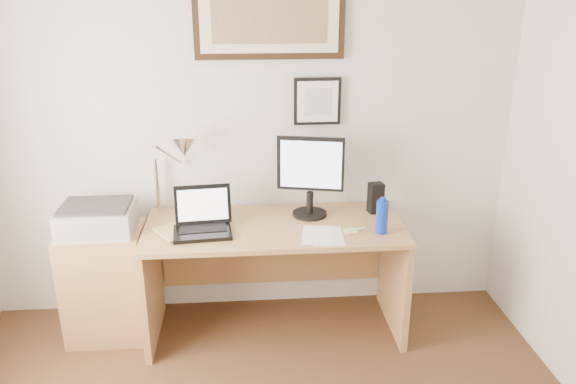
{
  "coord_description": "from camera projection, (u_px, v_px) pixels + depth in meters",
  "views": [
    {
      "loc": [
        -0.02,
        -1.55,
        2.14
      ],
      "look_at": [
        0.22,
        1.43,
        1.04
      ],
      "focal_mm": 35.0,
      "sensor_mm": 36.0,
      "label": 1
    }
  ],
  "objects": [
    {
      "name": "laptop",
      "position": [
        203.0,
        222.0,
        3.37
      ],
      "size": [
        0.36,
        0.32,
        0.26
      ],
      "color": "black",
      "rests_on": "desk"
    },
    {
      "name": "desk_lamp",
      "position": [
        181.0,
        151.0,
        3.45
      ],
      "size": [
        0.29,
        0.27,
        0.53
      ],
      "color": "silver",
      "rests_on": "desk"
    },
    {
      "name": "water_bottle",
      "position": [
        382.0,
        217.0,
        3.33
      ],
      "size": [
        0.07,
        0.07,
        0.2
      ],
      "primitive_type": "cylinder",
      "color": "#0E31B8",
      "rests_on": "desk"
    },
    {
      "name": "paper_sheet_b",
      "position": [
        319.0,
        235.0,
        3.32
      ],
      "size": [
        0.23,
        0.3,
        0.0
      ],
      "primitive_type": "cube",
      "rotation": [
        0.0,
        0.0,
        -0.14
      ],
      "color": "white",
      "rests_on": "desk"
    },
    {
      "name": "picture_small",
      "position": [
        317.0,
        101.0,
        3.57
      ],
      "size": [
        0.3,
        0.03,
        0.3
      ],
      "color": "black",
      "rests_on": "wall_back"
    },
    {
      "name": "paper_sheet_a",
      "position": [
        327.0,
        236.0,
        3.31
      ],
      "size": [
        0.2,
        0.28,
        0.0
      ],
      "primitive_type": "cube",
      "rotation": [
        0.0,
        0.0,
        -0.05
      ],
      "color": "white",
      "rests_on": "desk"
    },
    {
      "name": "desk",
      "position": [
        274.0,
        253.0,
        3.63
      ],
      "size": [
        1.6,
        0.7,
        0.75
      ],
      "color": "#A67745",
      "rests_on": "floor"
    },
    {
      "name": "picture_large",
      "position": [
        269.0,
        20.0,
        3.37
      ],
      "size": [
        0.92,
        0.04,
        0.47
      ],
      "color": "black",
      "rests_on": "wall_back"
    },
    {
      "name": "lcd_monitor",
      "position": [
        310.0,
        173.0,
        3.51
      ],
      "size": [
        0.42,
        0.22,
        0.52
      ],
      "color": "black",
      "rests_on": "desk"
    },
    {
      "name": "wall_back",
      "position": [
        247.0,
        132.0,
        3.63
      ],
      "size": [
        3.5,
        0.02,
        2.5
      ],
      "primitive_type": "cube",
      "color": "silver",
      "rests_on": "ground"
    },
    {
      "name": "printer",
      "position": [
        97.0,
        218.0,
        3.4
      ],
      "size": [
        0.44,
        0.34,
        0.18
      ],
      "color": "#A4A4A7",
      "rests_on": "side_cabinet"
    },
    {
      "name": "bottle_cap",
      "position": [
        383.0,
        199.0,
        3.29
      ],
      "size": [
        0.04,
        0.04,
        0.02
      ],
      "primitive_type": "cylinder",
      "color": "#0E31B8",
      "rests_on": "water_bottle"
    },
    {
      "name": "book",
      "position": [
        161.0,
        236.0,
        3.3
      ],
      "size": [
        0.28,
        0.3,
        0.02
      ],
      "primitive_type": "imported",
      "rotation": [
        0.0,
        0.0,
        0.58
      ],
      "color": "tan",
      "rests_on": "desk"
    },
    {
      "name": "sticky_pad",
      "position": [
        351.0,
        231.0,
        3.37
      ],
      "size": [
        0.09,
        0.09,
        0.01
      ],
      "primitive_type": "cube",
      "rotation": [
        0.0,
        0.0,
        0.17
      ],
      "color": "#E6DB6D",
      "rests_on": "desk"
    },
    {
      "name": "marker_pen",
      "position": [
        355.0,
        230.0,
        3.38
      ],
      "size": [
        0.14,
        0.06,
        0.02
      ],
      "primitive_type": "cylinder",
      "rotation": [
        0.0,
        1.57,
        0.35
      ],
      "color": "silver",
      "rests_on": "desk"
    },
    {
      "name": "side_cabinet",
      "position": [
        107.0,
        283.0,
        3.57
      ],
      "size": [
        0.5,
        0.4,
        0.73
      ],
      "primitive_type": "cube",
      "color": "#A67745",
      "rests_on": "floor"
    },
    {
      "name": "speaker",
      "position": [
        376.0,
        198.0,
        3.64
      ],
      "size": [
        0.1,
        0.09,
        0.2
      ],
      "primitive_type": "cube",
      "rotation": [
        0.0,
        0.0,
        0.22
      ],
      "color": "black",
      "rests_on": "desk"
    }
  ]
}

